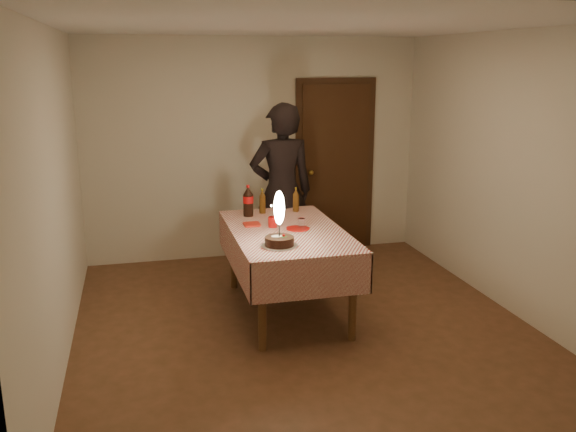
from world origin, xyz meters
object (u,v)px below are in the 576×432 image
(photographer, at_px, (282,192))
(dining_table, at_px, (287,241))
(red_cup, at_px, (273,222))
(amber_bottle_right, at_px, (296,200))
(red_plate, at_px, (298,229))
(clear_cup, at_px, (302,223))
(cola_bottle, at_px, (248,201))
(amber_bottle_left, at_px, (262,202))
(birthday_cake, at_px, (279,231))

(photographer, bearing_deg, dining_table, -100.84)
(red_cup, bearing_deg, amber_bottle_right, 55.52)
(dining_table, bearing_deg, red_plate, -4.16)
(red_cup, relative_size, amber_bottle_right, 0.39)
(clear_cup, height_order, cola_bottle, cola_bottle)
(clear_cup, xyz_separation_m, amber_bottle_right, (0.11, 0.62, 0.07))
(amber_bottle_left, bearing_deg, amber_bottle_right, -2.92)
(amber_bottle_left, distance_m, photographer, 0.42)
(clear_cup, bearing_deg, red_cup, 161.71)
(dining_table, distance_m, photographer, 1.03)
(red_plate, relative_size, clear_cup, 2.44)
(amber_bottle_left, bearing_deg, dining_table, -82.35)
(birthday_cake, xyz_separation_m, clear_cup, (0.33, 0.51, -0.09))
(amber_bottle_right, relative_size, photographer, 0.13)
(birthday_cake, height_order, cola_bottle, birthday_cake)
(birthday_cake, xyz_separation_m, cola_bottle, (-0.07, 1.06, 0.02))
(dining_table, bearing_deg, clear_cup, 9.86)
(red_plate, bearing_deg, dining_table, 175.84)
(clear_cup, relative_size, amber_bottle_right, 0.35)
(red_cup, height_order, cola_bottle, cola_bottle)
(amber_bottle_left, bearing_deg, cola_bottle, -153.28)
(amber_bottle_right, xyz_separation_m, photographer, (-0.07, 0.33, 0.03))
(clear_cup, xyz_separation_m, amber_bottle_left, (-0.24, 0.64, 0.07))
(dining_table, relative_size, amber_bottle_right, 6.75)
(amber_bottle_right, bearing_deg, photographer, 102.01)
(dining_table, distance_m, birthday_cake, 0.57)
(birthday_cake, bearing_deg, amber_bottle_left, 85.27)
(cola_bottle, bearing_deg, amber_bottle_left, 26.72)
(red_plate, relative_size, cola_bottle, 0.69)
(cola_bottle, bearing_deg, dining_table, -66.68)
(clear_cup, relative_size, cola_bottle, 0.28)
(cola_bottle, height_order, amber_bottle_right, cola_bottle)
(birthday_cake, xyz_separation_m, photographer, (0.37, 1.46, 0.01))
(amber_bottle_left, bearing_deg, red_plate, -73.78)
(red_plate, bearing_deg, birthday_cake, -121.48)
(clear_cup, bearing_deg, amber_bottle_left, 110.53)
(dining_table, distance_m, cola_bottle, 0.69)
(birthday_cake, bearing_deg, amber_bottle_right, 68.58)
(red_plate, bearing_deg, photographer, 85.28)
(photographer, bearing_deg, clear_cup, -92.28)
(birthday_cake, height_order, amber_bottle_left, birthday_cake)
(red_cup, distance_m, cola_bottle, 0.50)
(dining_table, height_order, clear_cup, clear_cup)
(birthday_cake, bearing_deg, cola_bottle, 93.61)
(red_cup, relative_size, photographer, 0.05)
(dining_table, relative_size, red_cup, 17.20)
(photographer, bearing_deg, amber_bottle_left, -131.26)
(dining_table, relative_size, red_plate, 7.82)
(red_plate, height_order, red_cup, red_cup)
(birthday_cake, bearing_deg, photographer, 75.73)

